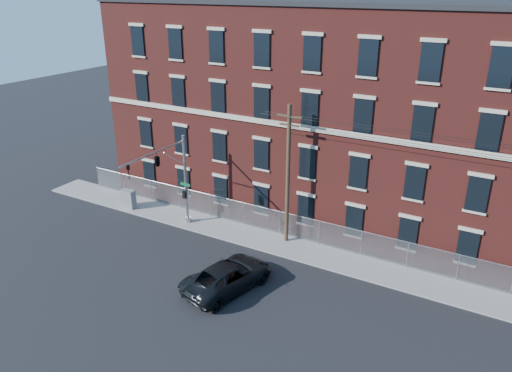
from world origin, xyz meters
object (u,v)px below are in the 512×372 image
object	(u,v)px
pickup_truck	(228,276)
utility_cabinet	(128,199)
traffic_signal_mast	(164,167)
utility_pole_near	(288,173)

from	to	relation	value
pickup_truck	utility_cabinet	distance (m)	14.50
traffic_signal_mast	utility_cabinet	size ratio (longest dim) A/B	4.57
utility_cabinet	utility_pole_near	bearing A→B (deg)	3.79
pickup_truck	traffic_signal_mast	bearing A→B (deg)	-11.40
utility_pole_near	utility_cabinet	distance (m)	14.64
traffic_signal_mast	utility_pole_near	world-z (taller)	utility_pole_near
traffic_signal_mast	pickup_truck	size ratio (longest dim) A/B	1.15
pickup_truck	utility_cabinet	xyz separation A→B (m)	(-13.38, 5.59, 0.04)
pickup_truck	utility_cabinet	world-z (taller)	pickup_truck
utility_pole_near	utility_cabinet	bearing A→B (deg)	-174.24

